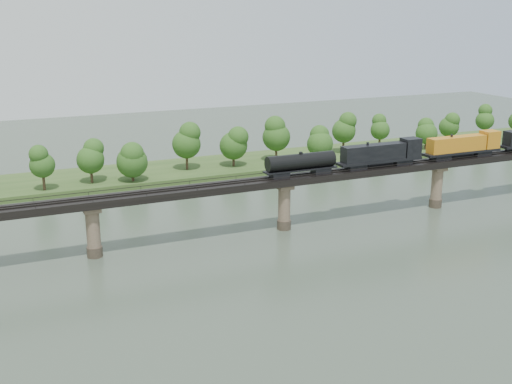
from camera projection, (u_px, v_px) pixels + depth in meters
name	position (u px, v px, depth m)	size (l,w,h in m)	color
ground	(359.00, 282.00, 111.01)	(400.00, 400.00, 0.00)	#344133
far_bank	(201.00, 169.00, 185.77)	(300.00, 24.00, 1.60)	#304A1D
bridge	(284.00, 205.00, 135.96)	(236.00, 30.00, 11.50)	#473A2D
bridge_superstructure	(285.00, 176.00, 134.21)	(220.00, 4.90, 0.75)	black
far_treeline	(178.00, 147.00, 176.47)	(289.06, 17.54, 13.60)	#382619
freight_train	(436.00, 149.00, 148.39)	(84.43, 3.29, 5.81)	black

